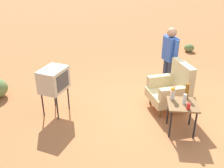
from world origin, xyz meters
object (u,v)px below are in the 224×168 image
at_px(bottle_short_clear, 185,99).
at_px(soda_can_red, 189,106).
at_px(person_standing, 169,57).
at_px(flower_vase, 173,92).
at_px(bottle_tall_amber, 187,91).
at_px(tv_on_stand, 54,80).
at_px(armchair, 172,88).
at_px(side_table, 182,108).

xyz_separation_m(bottle_short_clear, soda_can_red, (0.19, 0.04, -0.04)).
height_order(person_standing, flower_vase, person_standing).
bearing_deg(bottle_tall_amber, bottle_short_clear, -16.98).
xyz_separation_m(bottle_tall_amber, flower_vase, (0.08, -0.28, -0.00)).
height_order(tv_on_stand, person_standing, person_standing).
xyz_separation_m(tv_on_stand, bottle_short_clear, (0.44, 2.61, -0.07)).
xyz_separation_m(person_standing, bottle_short_clear, (1.60, 0.14, -0.23)).
relative_size(armchair, soda_can_red, 8.69).
bearing_deg(bottle_tall_amber, person_standing, -171.15).
height_order(side_table, tv_on_stand, tv_on_stand).
bearing_deg(person_standing, bottle_tall_amber, 8.85).
height_order(armchair, bottle_short_clear, armchair).
relative_size(side_table, person_standing, 0.37).
distance_m(armchair, person_standing, 0.87).
bearing_deg(person_standing, tv_on_stand, -64.74).
relative_size(bottle_short_clear, flower_vase, 0.75).
bearing_deg(person_standing, bottle_short_clear, 5.02).
height_order(soda_can_red, flower_vase, flower_vase).
bearing_deg(soda_can_red, tv_on_stand, -103.39).
height_order(tv_on_stand, bottle_short_clear, tv_on_stand).
bearing_deg(tv_on_stand, side_table, 80.39).
bearing_deg(soda_can_red, person_standing, -174.19).
bearing_deg(flower_vase, soda_can_red, 35.67).
relative_size(person_standing, soda_can_red, 13.44).
bearing_deg(bottle_tall_amber, tv_on_stand, -94.27).
relative_size(tv_on_stand, bottle_short_clear, 5.15).
distance_m(armchair, tv_on_stand, 2.54).
height_order(side_table, bottle_tall_amber, bottle_tall_amber).
height_order(tv_on_stand, flower_vase, tv_on_stand).
relative_size(person_standing, bottle_short_clear, 8.20).
bearing_deg(bottle_short_clear, soda_can_red, 12.25).
xyz_separation_m(bottle_short_clear, bottle_tall_amber, (-0.24, 0.07, 0.05)).
relative_size(armchair, flower_vase, 4.00).
bearing_deg(armchair, tv_on_stand, -80.61).
bearing_deg(soda_can_red, flower_vase, -144.33).
bearing_deg(tv_on_stand, bottle_short_clear, 80.50).
height_order(person_standing, soda_can_red, person_standing).
xyz_separation_m(armchair, bottle_short_clear, (0.85, 0.12, 0.21)).
distance_m(bottle_tall_amber, flower_vase, 0.29).
relative_size(tv_on_stand, soda_can_red, 8.44).
xyz_separation_m(side_table, bottle_short_clear, (-0.00, 0.02, 0.19)).
distance_m(armchair, bottle_tall_amber, 0.69).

